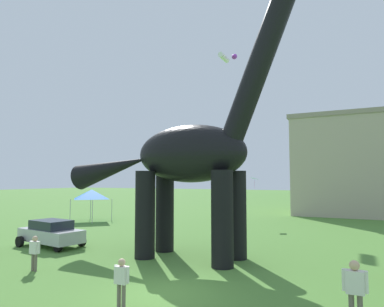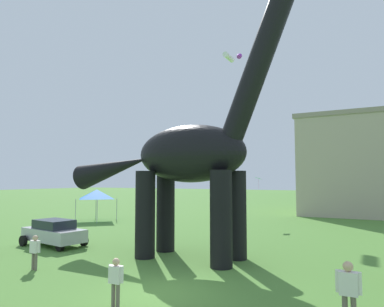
# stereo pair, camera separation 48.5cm
# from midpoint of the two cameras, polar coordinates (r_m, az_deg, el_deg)

# --- Properties ---
(ground_plane) EXTENTS (240.00, 240.00, 0.00)m
(ground_plane) POSITION_cam_midpoint_polar(r_m,az_deg,el_deg) (13.19, -5.72, -21.68)
(ground_plane) COLOR #4C7F33
(dinosaur_sculpture) EXTENTS (13.95, 2.96, 14.59)m
(dinosaur_sculpture) POSITION_cam_midpoint_polar(r_m,az_deg,el_deg) (17.92, -1.21, -0.03)
(dinosaur_sculpture) COLOR black
(dinosaur_sculpture) RESTS_ON ground_plane
(parked_sedan_left) EXTENTS (4.42, 2.38, 1.55)m
(parked_sedan_left) POSITION_cam_midpoint_polar(r_m,az_deg,el_deg) (22.80, -22.61, -11.87)
(parked_sedan_left) COLOR #B7B7BC
(parked_sedan_left) RESTS_ON ground_plane
(person_near_flyer) EXTENTS (0.56, 0.25, 1.50)m
(person_near_flyer) POSITION_cam_midpoint_polar(r_m,az_deg,el_deg) (17.21, -25.07, -14.05)
(person_near_flyer) COLOR #6B6056
(person_near_flyer) RESTS_ON ground_plane
(person_photographer) EXTENTS (0.66, 0.29, 1.76)m
(person_photographer) POSITION_cam_midpoint_polar(r_m,az_deg,el_deg) (10.93, 23.87, -19.23)
(person_photographer) COLOR #6B6056
(person_photographer) RESTS_ON ground_plane
(person_far_spectator) EXTENTS (0.56, 0.25, 1.51)m
(person_far_spectator) POSITION_cam_midpoint_polar(r_m,az_deg,el_deg) (11.69, -12.67, -19.24)
(person_far_spectator) COLOR #6B6056
(person_far_spectator) RESTS_ON ground_plane
(festival_canopy_tent) EXTENTS (3.15, 3.15, 3.00)m
(festival_canopy_tent) POSITION_cam_midpoint_polar(r_m,az_deg,el_deg) (34.98, -16.44, -6.39)
(festival_canopy_tent) COLOR #B2B2B7
(festival_canopy_tent) RESTS_ON ground_plane
(kite_far_left) EXTENTS (0.69, 0.85, 0.95)m
(kite_far_left) POSITION_cam_midpoint_polar(r_m,az_deg,el_deg) (30.77, 9.71, -4.05)
(kite_far_left) COLOR green
(kite_mid_right) EXTENTS (1.78, 2.12, 0.62)m
(kite_mid_right) POSITION_cam_midpoint_polar(r_m,az_deg,el_deg) (40.26, 5.19, 15.41)
(kite_mid_right) COLOR white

